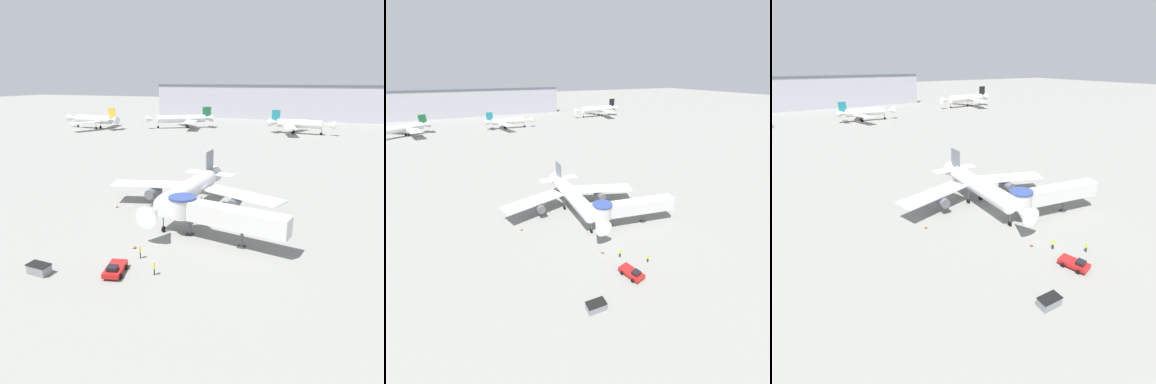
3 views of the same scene
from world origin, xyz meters
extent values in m
plane|color=gray|center=(0.00, 0.00, 0.00)|extent=(800.00, 800.00, 0.00)
cylinder|color=silver|center=(-0.08, 3.86, 3.99)|extent=(3.78, 18.67, 3.29)
cone|color=silver|center=(-0.41, -8.55, 3.99)|extent=(3.39, 3.71, 3.29)
cone|color=silver|center=(0.20, 14.31, 3.99)|extent=(3.42, 5.02, 3.29)
cube|color=silver|center=(-8.82, 6.89, 3.41)|extent=(14.99, 8.23, 0.22)
cube|color=silver|center=(8.81, 6.42, 3.41)|extent=(14.97, 8.89, 0.22)
cube|color=slate|center=(0.19, 14.06, 6.95)|extent=(0.33, 3.53, 4.28)
cube|color=silver|center=(0.21, 14.55, 4.56)|extent=(9.82, 2.73, 0.18)
cylinder|color=#565960|center=(-7.70, 5.72, 2.26)|extent=(1.90, 3.58, 1.81)
cylinder|color=#565960|center=(7.63, 5.31, 2.26)|extent=(1.90, 3.58, 1.81)
cylinder|color=#4C4C51|center=(-0.32, -5.35, 1.40)|extent=(0.18, 0.18, 1.89)
cylinder|color=black|center=(-0.32, -5.35, 0.45)|extent=(0.28, 0.91, 0.90)
cylinder|color=#4C4C51|center=(-1.50, 6.23, 1.40)|extent=(0.22, 0.22, 1.89)
cylinder|color=black|center=(-1.50, 6.23, 0.45)|extent=(0.42, 0.91, 0.90)
cylinder|color=#4C4C51|center=(1.46, 6.15, 1.40)|extent=(0.22, 0.22, 1.89)
cylinder|color=black|center=(1.46, 6.15, 0.45)|extent=(0.42, 0.91, 0.90)
cube|color=silver|center=(10.42, -5.94, 4.01)|extent=(16.24, 5.17, 2.80)
cylinder|color=silver|center=(2.51, -4.64, 4.01)|extent=(3.90, 3.90, 2.80)
cylinder|color=navy|center=(2.51, -4.64, 5.56)|extent=(4.10, 4.10, 0.30)
cylinder|color=#56565B|center=(3.78, -4.85, 1.31)|extent=(0.44, 0.44, 2.61)
cube|color=#333338|center=(3.78, -4.85, 0.06)|extent=(1.10, 1.10, 0.12)
cylinder|color=#56565B|center=(12.00, -6.20, 1.31)|extent=(0.44, 0.44, 2.61)
cube|color=#333338|center=(12.00, -6.20, 0.06)|extent=(1.10, 1.10, 0.12)
cube|color=red|center=(-0.10, -18.84, 0.60)|extent=(2.95, 4.37, 0.59)
cube|color=black|center=(0.14, -19.71, 1.15)|extent=(1.44, 1.39, 0.53)
cylinder|color=black|center=(-0.79, -20.16, 0.30)|extent=(0.46, 0.67, 0.61)
cylinder|color=black|center=(1.16, -19.64, 0.30)|extent=(0.46, 0.67, 0.61)
cylinder|color=black|center=(-1.36, -18.04, 0.30)|extent=(0.46, 0.67, 0.61)
cylinder|color=black|center=(0.59, -17.51, 0.30)|extent=(0.46, 0.67, 0.61)
cube|color=gray|center=(-8.44, -22.21, 0.57)|extent=(2.65, 1.57, 1.13)
cube|color=black|center=(-8.44, -22.21, 1.17)|extent=(2.81, 1.66, 0.08)
cube|color=black|center=(-1.43, -11.98, 0.02)|extent=(0.43, 0.43, 0.04)
cone|color=orange|center=(-1.43, -11.98, 0.37)|extent=(0.29, 0.29, 0.67)
cylinder|color=white|center=(-1.43, -11.98, 0.45)|extent=(0.16, 0.16, 0.08)
cube|color=black|center=(-13.01, 1.64, 0.02)|extent=(0.44, 0.44, 0.04)
cone|color=orange|center=(-13.01, 1.64, 0.38)|extent=(0.30, 0.30, 0.69)
cylinder|color=white|center=(-13.01, 1.64, 0.47)|extent=(0.17, 0.17, 0.08)
cylinder|color=#1E2338|center=(0.66, -14.18, 0.43)|extent=(0.13, 0.13, 0.86)
cylinder|color=#1E2338|center=(0.76, -14.33, 0.43)|extent=(0.13, 0.13, 0.86)
cube|color=#D1E019|center=(0.71, -14.25, 1.20)|extent=(0.35, 0.39, 0.68)
sphere|color=tan|center=(0.71, -14.25, 1.65)|extent=(0.23, 0.23, 0.23)
cylinder|color=#1E2338|center=(4.34, -17.34, 0.39)|extent=(0.11, 0.11, 0.78)
cylinder|color=#1E2338|center=(4.38, -17.49, 0.39)|extent=(0.11, 0.11, 0.78)
cube|color=#D1E019|center=(4.36, -17.41, 1.09)|extent=(0.25, 0.34, 0.62)
sphere|color=tan|center=(4.36, -17.41, 1.50)|extent=(0.21, 0.21, 0.21)
cylinder|color=white|center=(6.18, 110.73, 4.24)|extent=(18.27, 4.47, 3.43)
cone|color=white|center=(18.47, 110.02, 4.24)|extent=(3.96, 3.64, 3.43)
cone|color=white|center=(-4.05, 111.32, 4.24)|extent=(5.33, 3.72, 3.43)
cube|color=white|center=(3.26, 102.98, 3.64)|extent=(7.32, 13.07, 0.22)
cube|color=white|center=(4.17, 118.77, 3.64)|extent=(8.53, 13.11, 0.22)
cube|color=#19707F|center=(-3.80, 111.31, 7.32)|extent=(3.52, 0.44, 4.46)
cube|color=white|center=(-4.31, 111.34, 4.84)|extent=(2.94, 8.55, 0.18)
cylinder|color=#4C4C51|center=(15.23, 110.21, 1.54)|extent=(0.18, 0.18, 1.97)
cylinder|color=black|center=(15.23, 110.21, 0.55)|extent=(1.11, 0.32, 1.10)
cylinder|color=#4C4C51|center=(3.83, 109.32, 1.54)|extent=(0.22, 0.22, 1.97)
cylinder|color=black|center=(3.83, 109.32, 0.55)|extent=(1.12, 0.46, 1.10)
cylinder|color=#4C4C51|center=(4.01, 112.40, 1.54)|extent=(0.22, 0.22, 1.97)
cylinder|color=black|center=(4.01, 112.40, 0.55)|extent=(1.12, 0.46, 1.10)
cylinder|color=white|center=(74.70, 128.55, 5.18)|extent=(24.55, 6.64, 4.31)
cone|color=white|center=(58.56, 126.98, 5.18)|extent=(5.14, 4.75, 4.31)
cone|color=white|center=(88.27, 129.87, 5.18)|extent=(6.85, 4.92, 4.31)
cube|color=white|center=(76.78, 138.37, 4.43)|extent=(11.13, 15.87, 0.22)
cube|color=white|center=(78.63, 119.31, 4.43)|extent=(8.74, 15.72, 0.22)
cube|color=black|center=(87.95, 129.84, 9.06)|extent=(4.61, 0.68, 5.60)
cube|color=white|center=(88.59, 129.90, 5.94)|extent=(4.19, 10.36, 0.18)
cylinder|color=#4C4C51|center=(62.73, 127.38, 1.79)|extent=(0.18, 0.18, 2.48)
cylinder|color=black|center=(62.73, 127.38, 0.55)|extent=(1.12, 0.37, 1.10)
cylinder|color=#4C4C51|center=(77.53, 130.77, 1.79)|extent=(0.22, 0.22, 2.48)
cylinder|color=black|center=(77.53, 130.77, 0.55)|extent=(1.13, 0.50, 1.10)
cylinder|color=#4C4C51|center=(77.91, 126.91, 1.79)|extent=(0.22, 0.22, 2.48)
cylinder|color=black|center=(77.91, 126.91, 0.55)|extent=(1.13, 0.50, 1.10)
cube|color=#A8A8B2|center=(-14.60, 175.00, 8.99)|extent=(141.68, 23.20, 17.97)
cube|color=#4C515B|center=(-14.60, 175.00, 18.57)|extent=(141.68, 23.67, 1.20)
camera|label=1|loc=(23.12, -52.31, 22.10)|focal=35.00mm
camera|label=2|loc=(-21.40, -44.10, 29.83)|focal=24.00mm
camera|label=3|loc=(-30.97, -39.77, 26.11)|focal=28.00mm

